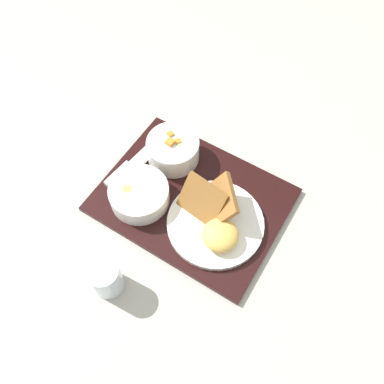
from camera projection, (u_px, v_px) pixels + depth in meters
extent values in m
plane|color=#ADA89E|center=(192.00, 201.00, 0.96)|extent=(4.00, 4.00, 0.00)
cube|color=black|center=(192.00, 200.00, 0.96)|extent=(0.47, 0.38, 0.01)
cylinder|color=white|center=(173.00, 150.00, 0.98)|extent=(0.13, 0.13, 0.06)
torus|color=white|center=(173.00, 143.00, 0.96)|extent=(0.13, 0.13, 0.01)
cylinder|color=#A8D184|center=(171.00, 147.00, 0.96)|extent=(0.05, 0.05, 0.01)
cylinder|color=#A8D184|center=(179.00, 142.00, 0.97)|extent=(0.04, 0.04, 0.02)
cylinder|color=#A8D184|center=(180.00, 147.00, 0.96)|extent=(0.04, 0.04, 0.02)
cylinder|color=#A8D184|center=(185.00, 142.00, 0.97)|extent=(0.05, 0.05, 0.01)
cube|color=orange|center=(173.00, 152.00, 0.95)|extent=(0.02, 0.02, 0.01)
cube|color=orange|center=(178.00, 142.00, 0.96)|extent=(0.02, 0.02, 0.01)
cube|color=orange|center=(170.00, 143.00, 0.96)|extent=(0.02, 0.02, 0.02)
cube|color=orange|center=(170.00, 135.00, 0.97)|extent=(0.02, 0.02, 0.01)
cylinder|color=white|center=(139.00, 194.00, 0.93)|extent=(0.14, 0.14, 0.05)
torus|color=white|center=(138.00, 190.00, 0.91)|extent=(0.14, 0.14, 0.01)
cylinder|color=#C67F3D|center=(139.00, 193.00, 0.93)|extent=(0.12, 0.12, 0.03)
cube|color=#E5A356|center=(128.00, 190.00, 0.92)|extent=(0.03, 0.03, 0.01)
cylinder|color=white|center=(215.00, 223.00, 0.91)|extent=(0.22, 0.22, 0.01)
ellipsoid|color=#EAB756|center=(220.00, 235.00, 0.87)|extent=(0.11, 0.11, 0.04)
cube|color=#93602D|center=(217.00, 202.00, 0.90)|extent=(0.13, 0.12, 0.09)
cube|color=#93602D|center=(201.00, 202.00, 0.90)|extent=(0.10, 0.07, 0.09)
cube|color=silver|center=(147.00, 148.00, 1.02)|extent=(0.02, 0.13, 0.00)
cube|color=silver|center=(118.00, 174.00, 0.98)|extent=(0.02, 0.08, 0.02)
ellipsoid|color=silver|center=(142.00, 158.00, 1.00)|extent=(0.04, 0.05, 0.01)
cube|color=silver|center=(123.00, 179.00, 0.97)|extent=(0.02, 0.10, 0.01)
cylinder|color=silver|center=(108.00, 280.00, 0.82)|extent=(0.06, 0.06, 0.09)
cylinder|color=silver|center=(109.00, 282.00, 0.84)|extent=(0.05, 0.05, 0.05)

